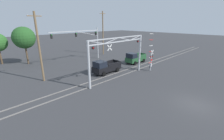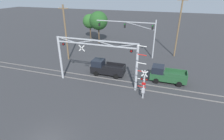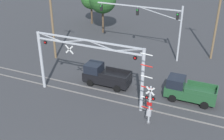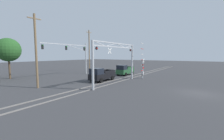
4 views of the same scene
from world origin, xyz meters
name	(u,v)px [view 4 (image 4 of 4)]	position (x,y,z in m)	size (l,w,h in m)	color
ground_plane	(198,93)	(0.00, 0.00, 0.00)	(200.00, 200.00, 0.00)	#38383A
rail_track_near	(115,83)	(0.00, 11.30, 0.05)	(80.00, 0.08, 0.10)	gray
rail_track_far	(107,82)	(0.00, 12.74, 0.05)	(80.00, 0.08, 0.10)	gray
crossing_gantry	(116,58)	(-0.01, 11.02, 3.94)	(11.12, 0.31, 6.20)	#B7BABF
crossing_signal_mast	(143,68)	(6.55, 9.42, 2.06)	(1.46, 0.35, 6.51)	#B7BABF
traffic_signal_span	(77,52)	(3.36, 23.31, 4.91)	(11.24, 0.39, 7.07)	#B7BABF
pickup_truck_lead	(101,75)	(0.23, 14.13, 1.04)	(5.07, 2.20, 2.24)	black
pickup_truck_following	(125,70)	(8.99, 14.58, 1.04)	(4.87, 2.20, 2.24)	#23512D
utility_pole_left	(36,51)	(-8.60, 17.94, 4.95)	(1.80, 0.28, 9.61)	brown
utility_pole_right	(89,50)	(10.10, 25.84, 5.55)	(1.80, 0.28, 10.79)	brown
background_tree_far_left_verge	(8,50)	(-7.21, 29.64, 5.28)	(4.24, 4.24, 7.42)	brown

